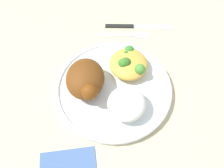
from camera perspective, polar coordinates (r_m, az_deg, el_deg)
ground_plane at (r=0.60m, az=0.00°, el=-1.53°), size 2.00×2.00×0.00m
plate at (r=0.59m, az=0.00°, el=-1.01°), size 0.27×0.27×0.02m
roasted_chicken at (r=0.56m, az=-6.43°, el=1.23°), size 0.11×0.09×0.06m
rice_pile at (r=0.53m, az=2.96°, el=-4.50°), size 0.08×0.08×0.05m
mac_cheese_with_broccoli at (r=0.60m, az=3.45°, el=4.74°), size 0.10×0.09×0.04m
fork at (r=0.70m, az=2.89°, el=11.12°), size 0.02×0.14×0.01m
knife at (r=0.73m, az=4.52°, el=13.06°), size 0.02×0.19×0.01m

